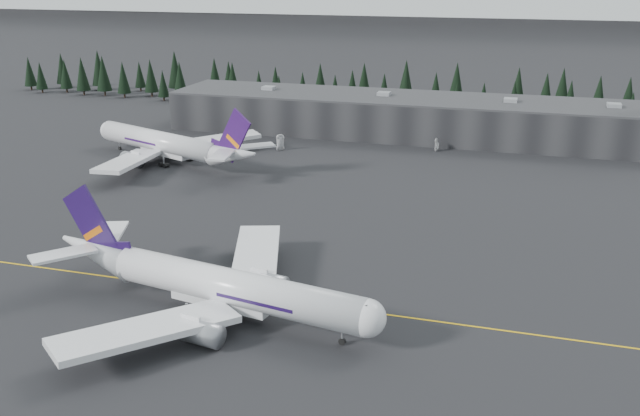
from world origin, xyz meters
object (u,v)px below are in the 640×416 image
(jet_main, at_px, (209,283))
(gse_vehicle_a, at_px, (280,148))
(jet_parked, at_px, (172,145))
(gse_vehicle_b, at_px, (437,149))
(terminal, at_px, (414,116))

(jet_main, xyz_separation_m, gse_vehicle_a, (-25.16, 102.80, -4.38))
(jet_parked, bearing_deg, gse_vehicle_b, -131.63)
(terminal, xyz_separation_m, gse_vehicle_a, (-34.78, -31.29, -5.62))
(jet_main, xyz_separation_m, gse_vehicle_b, (20.07, 115.28, -4.38))
(jet_parked, bearing_deg, gse_vehicle_a, -115.06)
(jet_main, bearing_deg, terminal, 95.88)
(jet_main, relative_size, jet_parked, 0.99)
(jet_main, relative_size, gse_vehicle_a, 12.33)
(gse_vehicle_a, bearing_deg, gse_vehicle_b, -15.92)
(gse_vehicle_a, bearing_deg, jet_parked, -167.84)
(terminal, relative_size, gse_vehicle_a, 32.52)
(jet_main, distance_m, gse_vehicle_a, 105.93)
(jet_main, height_order, gse_vehicle_a, jet_main)
(jet_main, distance_m, jet_parked, 93.98)
(gse_vehicle_a, relative_size, gse_vehicle_b, 1.23)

